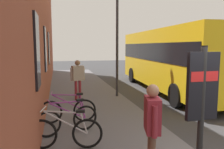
% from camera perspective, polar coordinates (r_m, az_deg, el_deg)
% --- Properties ---
extents(ground, '(60.00, 60.00, 0.00)m').
position_cam_1_polar(ground, '(10.34, 10.13, -7.04)').
color(ground, '#38383A').
extents(sidewalk_pavement, '(24.00, 3.50, 0.12)m').
position_cam_1_polar(sidewalk_pavement, '(11.52, -6.68, -5.21)').
color(sidewalk_pavement, slate).
rests_on(sidewalk_pavement, ground).
extents(bicycle_mid_rack, '(0.53, 1.75, 0.97)m').
position_cam_1_polar(bicycle_mid_rack, '(5.58, -11.66, -14.06)').
color(bicycle_mid_rack, black).
rests_on(bicycle_mid_rack, sidewalk_pavement).
extents(bicycle_end_of_row, '(0.64, 1.72, 0.97)m').
position_cam_1_polar(bicycle_end_of_row, '(6.47, -11.03, -11.04)').
color(bicycle_end_of_row, black).
rests_on(bicycle_end_of_row, sidewalk_pavement).
extents(bicycle_by_door, '(0.48, 1.77, 0.97)m').
position_cam_1_polar(bicycle_by_door, '(7.36, -10.91, -8.79)').
color(bicycle_by_door, black).
rests_on(bicycle_by_door, sidewalk_pavement).
extents(transit_info_sign, '(0.11, 0.55, 2.40)m').
position_cam_1_polar(transit_info_sign, '(3.96, 21.59, -4.92)').
color(transit_info_sign, black).
rests_on(transit_info_sign, sidewalk_pavement).
extents(city_bus, '(10.62, 3.11, 3.35)m').
position_cam_1_polar(city_bus, '(13.08, 14.17, 4.32)').
color(city_bus, yellow).
rests_on(city_bus, ground).
extents(pedestrian_by_facade, '(0.63, 0.36, 1.71)m').
position_cam_1_polar(pedestrian_by_facade, '(4.28, 10.00, -11.28)').
color(pedestrian_by_facade, brown).
rests_on(pedestrian_by_facade, sidewalk_pavement).
extents(pedestrian_crossing_street, '(0.39, 0.65, 1.77)m').
position_cam_1_polar(pedestrian_crossing_street, '(10.24, -8.58, -0.29)').
color(pedestrian_crossing_street, maroon).
rests_on(pedestrian_crossing_street, sidewalk_pavement).
extents(street_lamp, '(0.28, 0.28, 5.06)m').
position_cam_1_polar(street_lamp, '(10.83, 1.31, 10.37)').
color(street_lamp, '#333338').
rests_on(street_lamp, sidewalk_pavement).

